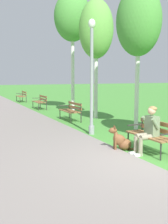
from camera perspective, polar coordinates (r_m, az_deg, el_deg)
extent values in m
plane|color=#478E38|center=(6.81, 14.89, -9.93)|extent=(120.00, 120.00, 0.00)
cube|color=olive|center=(7.29, 12.53, -5.03)|extent=(0.14, 1.50, 0.04)
cube|color=olive|center=(7.40, 13.61, -4.88)|extent=(0.14, 1.50, 0.04)
cube|color=olive|center=(7.51, 14.66, -4.74)|extent=(0.14, 1.50, 0.04)
cube|color=olive|center=(7.54, 15.31, -3.61)|extent=(0.04, 1.50, 0.11)
cube|color=olive|center=(7.51, 15.36, -2.27)|extent=(0.04, 1.50, 0.11)
cylinder|color=#2D2B28|center=(7.87, 9.27, -5.70)|extent=(0.04, 0.04, 0.45)
cylinder|color=#2D2B28|center=(8.10, 12.12, -3.94)|extent=(0.04, 0.04, 0.85)
cube|color=#2D2B28|center=(7.90, 10.54, -2.68)|extent=(0.45, 0.04, 0.03)
cylinder|color=#2D2B28|center=(6.81, 15.87, -7.98)|extent=(0.04, 0.04, 0.45)
cube|color=#2D2B28|center=(6.85, 17.26, -4.47)|extent=(0.45, 0.04, 0.03)
cube|color=olive|center=(12.24, -3.89, 0.18)|extent=(0.14, 1.50, 0.04)
cube|color=olive|center=(12.31, -3.13, 0.23)|extent=(0.14, 1.50, 0.04)
cube|color=olive|center=(12.37, -2.38, 0.27)|extent=(0.14, 1.50, 0.04)
cube|color=olive|center=(12.40, -1.94, 0.94)|extent=(0.04, 1.50, 0.11)
cube|color=olive|center=(12.38, -1.94, 1.77)|extent=(0.04, 1.50, 0.11)
cylinder|color=#2D2B28|center=(12.91, -5.09, -0.46)|extent=(0.04, 0.04, 0.45)
cylinder|color=#2D2B28|center=(13.05, -3.12, 0.54)|extent=(0.04, 0.04, 0.85)
cube|color=#2D2B28|center=(12.92, -4.28, 1.37)|extent=(0.45, 0.04, 0.03)
cylinder|color=#2D2B28|center=(11.63, -2.77, -1.32)|extent=(0.04, 0.04, 0.45)
cylinder|color=#2D2B28|center=(11.79, -0.62, -0.21)|extent=(0.04, 0.04, 0.85)
cube|color=#2D2B28|center=(11.65, -1.88, 0.71)|extent=(0.45, 0.04, 0.03)
cube|color=olive|center=(16.85, -10.07, 2.10)|extent=(0.14, 1.50, 0.04)
cube|color=olive|center=(16.89, -9.50, 2.13)|extent=(0.14, 1.50, 0.04)
cube|color=olive|center=(16.94, -8.93, 2.15)|extent=(0.14, 1.50, 0.04)
cube|color=olive|center=(16.96, -8.59, 2.64)|extent=(0.04, 1.50, 0.11)
cube|color=olive|center=(16.94, -8.61, 3.25)|extent=(0.04, 1.50, 0.11)
cylinder|color=#2D2B28|center=(17.53, -10.71, 1.55)|extent=(0.04, 0.04, 0.45)
cylinder|color=#2D2B28|center=(17.63, -9.22, 2.27)|extent=(0.04, 0.04, 0.85)
cube|color=#2D2B28|center=(17.54, -10.11, 2.90)|extent=(0.45, 0.04, 0.03)
cylinder|color=#2D2B28|center=(16.20, -9.51, 1.10)|extent=(0.04, 0.04, 0.45)
cylinder|color=#2D2B28|center=(16.31, -7.90, 1.88)|extent=(0.04, 0.04, 0.85)
cube|color=#2D2B28|center=(16.22, -8.86, 2.56)|extent=(0.45, 0.04, 0.03)
cube|color=olive|center=(21.91, -13.65, 3.24)|extent=(0.14, 1.50, 0.04)
cube|color=olive|center=(21.95, -13.20, 3.26)|extent=(0.14, 1.50, 0.04)
cube|color=olive|center=(21.98, -12.75, 3.28)|extent=(0.14, 1.50, 0.04)
cube|color=olive|center=(22.00, -12.50, 3.65)|extent=(0.04, 1.50, 0.11)
cube|color=olive|center=(21.98, -12.51, 4.12)|extent=(0.04, 1.50, 0.11)
cylinder|color=#2D2B28|center=(22.60, -14.04, 2.78)|extent=(0.04, 0.04, 0.45)
cylinder|color=#2D2B28|center=(22.68, -12.87, 3.34)|extent=(0.04, 0.04, 0.85)
cube|color=#2D2B28|center=(22.61, -13.58, 3.82)|extent=(0.45, 0.04, 0.03)
cylinder|color=#2D2B28|center=(21.25, -13.33, 2.51)|extent=(0.04, 0.04, 0.45)
cylinder|color=#2D2B28|center=(21.34, -12.08, 3.10)|extent=(0.04, 0.04, 0.85)
cube|color=#2D2B28|center=(21.26, -12.83, 3.62)|extent=(0.45, 0.04, 0.03)
cylinder|color=gray|center=(7.27, 12.26, -4.89)|extent=(0.42, 0.14, 0.14)
cylinder|color=gray|center=(7.21, 10.87, -6.89)|extent=(0.11, 0.11, 0.47)
cube|color=silver|center=(7.21, 10.31, -8.51)|extent=(0.24, 0.09, 0.07)
cylinder|color=gray|center=(7.12, 13.24, -5.19)|extent=(0.42, 0.14, 0.14)
cylinder|color=gray|center=(7.05, 11.82, -7.24)|extent=(0.11, 0.11, 0.47)
cube|color=silver|center=(7.06, 11.25, -8.89)|extent=(0.24, 0.09, 0.07)
cube|color=#6B7F5B|center=(7.28, 14.11, -2.86)|extent=(0.22, 0.36, 0.52)
cylinder|color=#6B7F5B|center=(7.38, 12.80, -1.89)|extent=(0.25, 0.09, 0.30)
cylinder|color=#6B7F5B|center=(7.07, 14.78, -2.36)|extent=(0.25, 0.09, 0.30)
sphere|color=tan|center=(7.20, 14.09, 0.26)|extent=(0.21, 0.21, 0.21)
ellipsoid|color=olive|center=(7.22, 14.29, 0.67)|extent=(0.22, 0.23, 0.14)
ellipsoid|color=brown|center=(7.55, 8.61, -6.76)|extent=(0.43, 0.37, 0.32)
ellipsoid|color=brown|center=(7.48, 7.52, -5.89)|extent=(0.54, 0.36, 0.48)
ellipsoid|color=#4C2D19|center=(7.49, 7.90, -5.59)|extent=(0.39, 0.29, 0.27)
cylinder|color=brown|center=(7.53, 6.43, -6.53)|extent=(0.06, 0.06, 0.38)
cylinder|color=brown|center=(7.41, 6.66, -6.76)|extent=(0.06, 0.06, 0.38)
cylinder|color=brown|center=(7.42, 6.72, -4.84)|extent=(0.15, 0.19, 0.19)
ellipsoid|color=brown|center=(7.37, 6.13, -3.88)|extent=(0.25, 0.20, 0.16)
cone|color=#4C2D19|center=(7.35, 5.37, -3.98)|extent=(0.12, 0.12, 0.09)
cone|color=#4C2D19|center=(7.41, 6.36, -3.04)|extent=(0.06, 0.06, 0.09)
cone|color=#4C2D19|center=(7.32, 6.53, -3.17)|extent=(0.06, 0.06, 0.09)
cylinder|color=brown|center=(7.64, 10.04, -7.66)|extent=(0.28, 0.12, 0.04)
cylinder|color=gray|center=(9.48, 1.59, -3.80)|extent=(0.20, 0.20, 0.30)
cylinder|color=gray|center=(9.30, 1.62, 6.31)|extent=(0.11, 0.11, 3.63)
ellipsoid|color=silver|center=(9.46, 1.67, 18.11)|extent=(0.24, 0.24, 0.32)
cylinder|color=silver|center=(10.42, 11.09, 5.27)|extent=(0.16, 0.16, 3.25)
ellipsoid|color=#4C933D|center=(10.60, 11.44, 18.28)|extent=(1.60, 1.75, 2.54)
cylinder|color=silver|center=(13.01, 2.50, 6.10)|extent=(0.18, 0.18, 3.38)
ellipsoid|color=#66A847|center=(13.18, 2.57, 17.06)|extent=(1.59, 1.70, 2.72)
cylinder|color=silver|center=(15.17, -2.39, 8.27)|extent=(0.19, 0.19, 4.42)
ellipsoid|color=#4C933D|center=(15.50, -2.45, 19.43)|extent=(1.99, 2.04, 2.65)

